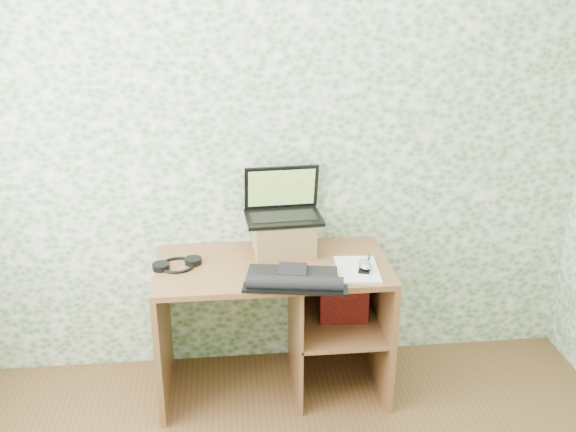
{
  "coord_description": "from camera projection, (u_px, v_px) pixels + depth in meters",
  "views": [
    {
      "loc": [
        -0.22,
        -1.53,
        2.2
      ],
      "look_at": [
        0.07,
        1.39,
        1.03
      ],
      "focal_mm": 40.0,
      "sensor_mm": 36.0,
      "label": 1
    }
  ],
  "objects": [
    {
      "name": "mouse",
      "position": [
        365.0,
        267.0,
        3.2
      ],
      "size": [
        0.1,
        0.12,
        0.04
      ],
      "primitive_type": "ellipsoid",
      "rotation": [
        0.0,
        0.0,
        -0.32
      ],
      "color": "#B2B2B4",
      "rests_on": "notepad"
    },
    {
      "name": "desk",
      "position": [
        287.0,
        306.0,
        3.43
      ],
      "size": [
        1.2,
        0.6,
        0.75
      ],
      "color": "brown",
      "rests_on": "floor"
    },
    {
      "name": "keyboard",
      "position": [
        294.0,
        279.0,
        3.09
      ],
      "size": [
        0.51,
        0.33,
        0.07
      ],
      "rotation": [
        0.0,
        0.0,
        -0.17
      ],
      "color": "black",
      "rests_on": "desk"
    },
    {
      "name": "red_box",
      "position": [
        344.0,
        296.0,
        3.41
      ],
      "size": [
        0.26,
        0.1,
        0.31
      ],
      "primitive_type": "cube",
      "rotation": [
        0.0,
        0.0,
        -0.06
      ],
      "color": "#A0110E",
      "rests_on": "desk"
    },
    {
      "name": "riser",
      "position": [
        283.0,
        236.0,
        3.41
      ],
      "size": [
        0.33,
        0.28,
        0.19
      ],
      "primitive_type": "cube",
      "rotation": [
        0.0,
        0.0,
        0.06
      ],
      "color": "brown",
      "rests_on": "desk"
    },
    {
      "name": "laptop",
      "position": [
        283.0,
        205.0,
        3.39
      ],
      "size": [
        0.41,
        0.3,
        0.26
      ],
      "rotation": [
        0.0,
        0.0,
        0.06
      ],
      "color": "black",
      "rests_on": "riser"
    },
    {
      "name": "headphones",
      "position": [
        177.0,
        264.0,
        3.27
      ],
      "size": [
        0.25,
        0.23,
        0.03
      ],
      "rotation": [
        0.0,
        0.0,
        0.3
      ],
      "color": "black",
      "rests_on": "desk"
    },
    {
      "name": "wall_back",
      "position": [
        267.0,
        145.0,
        3.38
      ],
      "size": [
        3.5,
        0.0,
        3.5
      ],
      "primitive_type": "plane",
      "rotation": [
        1.57,
        0.0,
        0.0
      ],
      "color": "white",
      "rests_on": "ground"
    },
    {
      "name": "notepad",
      "position": [
        357.0,
        270.0,
        3.22
      ],
      "size": [
        0.23,
        0.31,
        0.01
      ],
      "primitive_type": "cube",
      "rotation": [
        0.0,
        0.0,
        -0.07
      ],
      "color": "silver",
      "rests_on": "desk"
    },
    {
      "name": "pen",
      "position": [
        368.0,
        261.0,
        3.3
      ],
      "size": [
        0.06,
        0.13,
        0.01
      ],
      "primitive_type": "cylinder",
      "rotation": [
        1.57,
        0.0,
        -0.37
      ],
      "color": "black",
      "rests_on": "notepad"
    }
  ]
}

